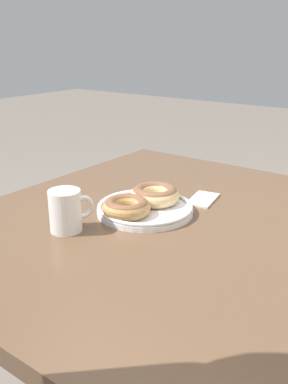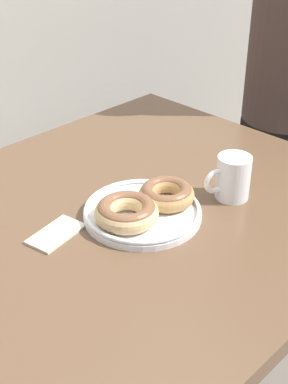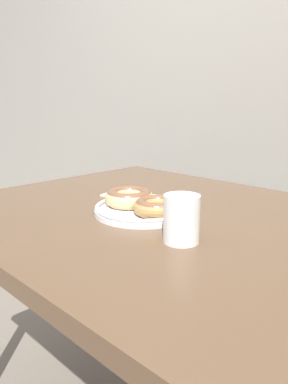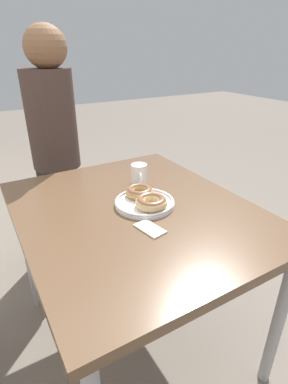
{
  "view_description": "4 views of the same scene",
  "coord_description": "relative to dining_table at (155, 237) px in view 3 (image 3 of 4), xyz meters",
  "views": [
    {
      "loc": [
        0.84,
        0.89,
        1.22
      ],
      "look_at": [
        0.0,
        0.27,
        0.84
      ],
      "focal_mm": 40.0,
      "sensor_mm": 36.0,
      "label": 1
    },
    {
      "loc": [
        -0.68,
        -0.41,
        1.42
      ],
      "look_at": [
        0.0,
        0.27,
        0.84
      ],
      "focal_mm": 50.0,
      "sensor_mm": 36.0,
      "label": 2
    },
    {
      "loc": [
        0.67,
        -0.4,
        1.07
      ],
      "look_at": [
        0.0,
        0.27,
        0.84
      ],
      "focal_mm": 35.0,
      "sensor_mm": 36.0,
      "label": 3
    },
    {
      "loc": [
        -0.97,
        0.84,
        1.39
      ],
      "look_at": [
        0.0,
        0.27,
        0.84
      ],
      "focal_mm": 28.0,
      "sensor_mm": 36.0,
      "label": 4
    }
  ],
  "objects": [
    {
      "name": "napkin",
      "position": [
        -0.17,
        0.03,
        0.08
      ],
      "size": [
        0.13,
        0.09,
        0.01
      ],
      "color": "beige",
      "rests_on": "dining_table"
    },
    {
      "name": "dining_table",
      "position": [
        0.0,
        0.0,
        0.0
      ],
      "size": [
        1.1,
        0.92,
        0.78
      ],
      "color": "brown",
      "rests_on": "ground_plane"
    },
    {
      "name": "donut_plate",
      "position": [
        0.0,
        -0.05,
        0.11
      ],
      "size": [
        0.27,
        0.25,
        0.06
      ],
      "color": "white",
      "rests_on": "dining_table"
    },
    {
      "name": "coffee_mug",
      "position": [
        0.2,
        -0.13,
        0.13
      ],
      "size": [
        0.11,
        0.08,
        0.1
      ],
      "color": "white",
      "rests_on": "dining_table"
    }
  ]
}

